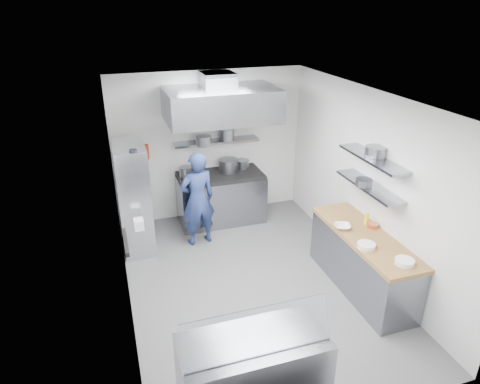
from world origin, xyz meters
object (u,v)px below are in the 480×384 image
object	(u,v)px
gas_range	(221,199)
display_case	(253,372)
wire_rack	(134,198)
chef	(198,199)

from	to	relation	value
gas_range	display_case	size ratio (longest dim) A/B	1.07
gas_range	wire_rack	xyz separation A→B (m)	(-1.63, -0.51, 0.48)
chef	display_case	distance (m)	3.44
chef	display_case	size ratio (longest dim) A/B	1.11
wire_rack	display_case	size ratio (longest dim) A/B	1.23
wire_rack	display_case	world-z (taller)	wire_rack
wire_rack	chef	bearing A→B (deg)	-9.71
display_case	gas_range	bearing A→B (deg)	78.97
wire_rack	display_case	distance (m)	3.72
gas_range	chef	bearing A→B (deg)	-130.79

